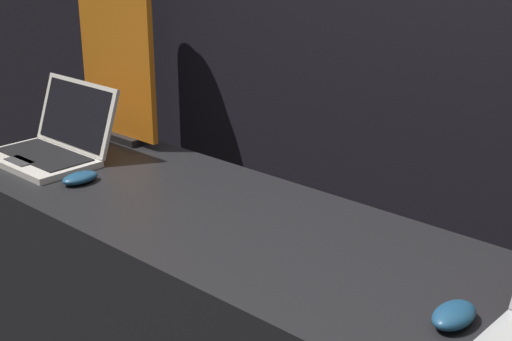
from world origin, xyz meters
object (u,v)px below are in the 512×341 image
mouse_front (80,178)px  promo_stand_front (118,70)px  mouse_back (454,315)px  person_bystander (120,98)px  laptop_front (54,141)px

mouse_front → promo_stand_front: size_ratio=0.22×
mouse_front → mouse_back: bearing=2.1°
mouse_front → promo_stand_front: bearing=126.2°
mouse_front → person_bystander: bearing=138.6°
laptop_front → mouse_back: bearing=-1.3°
person_bystander → promo_stand_front: bearing=-36.4°
mouse_front → promo_stand_front: 0.48m
mouse_back → person_bystander: bearing=157.9°
laptop_front → mouse_back: (1.40, -0.03, -0.04)m
laptop_front → promo_stand_front: (0.00, 0.26, 0.19)m
mouse_back → person_bystander: 2.41m
promo_stand_front → person_bystander: size_ratio=0.31×
laptop_front → mouse_front: 0.26m
promo_stand_front → person_bystander: 1.08m
mouse_back → laptop_front: bearing=178.7°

